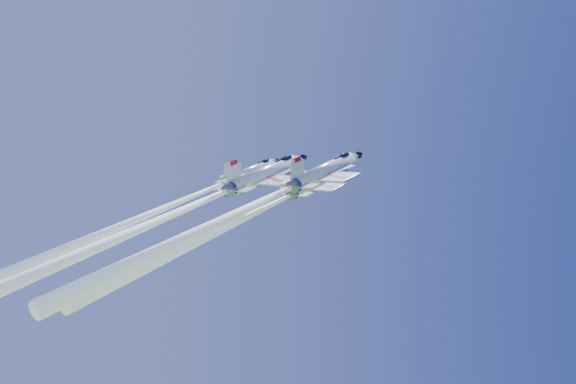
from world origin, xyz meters
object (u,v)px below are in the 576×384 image
object	(u,v)px
jet_lead	(247,217)
jet_left	(172,205)
jet_right	(251,207)
jet_slot	(131,233)

from	to	relation	value
jet_lead	jet_left	world-z (taller)	jet_left
jet_right	jet_slot	world-z (taller)	jet_slot
jet_left	jet_right	world-z (taller)	jet_left
jet_lead	jet_slot	size ratio (longest dim) A/B	0.73
jet_lead	jet_left	xyz separation A→B (m)	(-9.95, 2.01, 1.38)
jet_slot	jet_left	bearing A→B (deg)	117.78
jet_lead	jet_left	size ratio (longest dim) A/B	1.07
jet_left	jet_lead	bearing A→B (deg)	44.96
jet_right	jet_slot	size ratio (longest dim) A/B	0.76
jet_lead	jet_slot	distance (m)	19.46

